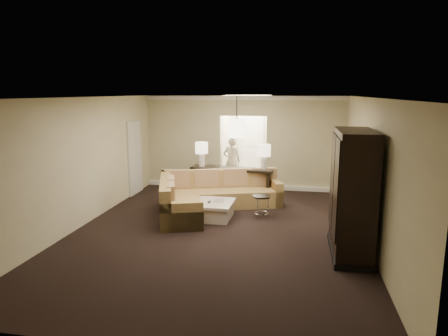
% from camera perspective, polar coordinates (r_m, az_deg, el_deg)
% --- Properties ---
extents(ground, '(8.00, 8.00, 0.00)m').
position_cam_1_polar(ground, '(8.53, -0.99, -9.11)').
color(ground, black).
rests_on(ground, ground).
extents(wall_back, '(6.00, 0.04, 2.80)m').
position_cam_1_polar(wall_back, '(12.06, 2.73, 3.63)').
color(wall_back, '#C4BD94').
rests_on(wall_back, ground).
extents(wall_front, '(6.00, 0.04, 2.80)m').
position_cam_1_polar(wall_front, '(4.44, -11.37, -9.26)').
color(wall_front, '#C4BD94').
rests_on(wall_front, ground).
extents(wall_left, '(0.04, 8.00, 2.80)m').
position_cam_1_polar(wall_left, '(9.23, -19.61, 0.78)').
color(wall_left, '#C4BD94').
rests_on(wall_left, ground).
extents(wall_right, '(0.04, 8.00, 2.80)m').
position_cam_1_polar(wall_right, '(8.13, 20.19, -0.54)').
color(wall_right, '#C4BD94').
rests_on(wall_right, ground).
extents(ceiling, '(6.00, 8.00, 0.02)m').
position_cam_1_polar(ceiling, '(8.02, -1.05, 10.05)').
color(ceiling, white).
rests_on(ceiling, wall_back).
extents(crown_molding, '(6.00, 0.10, 0.12)m').
position_cam_1_polar(crown_molding, '(11.92, 2.76, 9.96)').
color(crown_molding, white).
rests_on(crown_molding, wall_back).
extents(baseboard, '(6.00, 0.10, 0.12)m').
position_cam_1_polar(baseboard, '(12.25, 2.65, -2.63)').
color(baseboard, white).
rests_on(baseboard, ground).
extents(side_door, '(0.05, 0.90, 2.10)m').
position_cam_1_polar(side_door, '(11.74, -12.61, 1.46)').
color(side_door, silver).
rests_on(side_door, ground).
extents(foyer, '(1.44, 2.02, 2.80)m').
position_cam_1_polar(foyer, '(13.40, 3.50, 3.91)').
color(foyer, beige).
rests_on(foyer, ground).
extents(sectional_sofa, '(3.23, 3.17, 0.92)m').
position_cam_1_polar(sectional_sofa, '(9.96, -2.24, -3.97)').
color(sectional_sofa, brown).
rests_on(sectional_sofa, ground).
extents(coffee_table, '(1.00, 1.00, 0.41)m').
position_cam_1_polar(coffee_table, '(9.36, -1.75, -5.98)').
color(coffee_table, silver).
rests_on(coffee_table, ground).
extents(console_table, '(2.31, 0.75, 0.88)m').
position_cam_1_polar(console_table, '(10.94, 1.15, -1.78)').
color(console_table, black).
rests_on(console_table, ground).
extents(armoire, '(0.67, 1.57, 2.26)m').
position_cam_1_polar(armoire, '(7.46, 17.81, -3.86)').
color(armoire, black).
rests_on(armoire, ground).
extents(drink_table, '(0.41, 0.41, 0.52)m').
position_cam_1_polar(drink_table, '(9.44, 5.37, -4.81)').
color(drink_table, black).
rests_on(drink_table, ground).
extents(table_lamp_left, '(0.35, 0.35, 0.67)m').
position_cam_1_polar(table_lamp_left, '(11.05, -3.23, 2.55)').
color(table_lamp_left, white).
rests_on(table_lamp_left, console_table).
extents(table_lamp_right, '(0.35, 0.35, 0.67)m').
position_cam_1_polar(table_lamp_right, '(10.60, 5.74, 2.16)').
color(table_lamp_right, white).
rests_on(table_lamp_right, console_table).
extents(pendant_light, '(0.38, 0.38, 1.09)m').
position_cam_1_polar(pendant_light, '(10.72, 1.83, 5.71)').
color(pendant_light, black).
rests_on(pendant_light, ceiling).
extents(person, '(0.67, 0.50, 1.70)m').
position_cam_1_polar(person, '(12.49, 1.12, 1.33)').
color(person, '#EDE6C9').
rests_on(person, ground).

